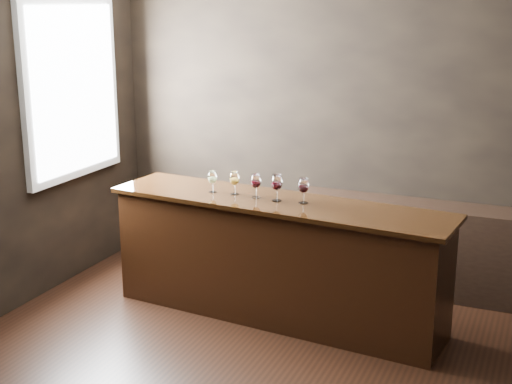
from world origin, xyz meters
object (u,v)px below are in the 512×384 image
at_px(back_bar_shelf, 416,247).
at_px(glass_white, 212,178).
at_px(glass_red_b, 277,183).
at_px(glass_red_c, 303,186).
at_px(glass_amber, 234,179).
at_px(bar_counter, 277,261).
at_px(glass_red_a, 256,182).

height_order(back_bar_shelf, glass_white, glass_white).
height_order(glass_white, glass_red_b, glass_red_b).
relative_size(glass_white, glass_red_c, 0.90).
xyz_separation_m(back_bar_shelf, glass_amber, (-1.32, -0.96, 0.72)).
relative_size(back_bar_shelf, glass_red_c, 11.13).
bearing_deg(bar_counter, back_bar_shelf, 52.36).
xyz_separation_m(back_bar_shelf, glass_red_a, (-1.12, -0.99, 0.72)).
xyz_separation_m(glass_white, glass_amber, (0.19, 0.01, 0.01)).
bearing_deg(glass_red_b, glass_red_c, 5.72).
relative_size(glass_white, glass_red_a, 0.92).
bearing_deg(glass_red_a, back_bar_shelf, 41.46).
relative_size(bar_counter, glass_red_a, 13.83).
bearing_deg(glass_red_b, back_bar_shelf, 47.22).
xyz_separation_m(glass_white, glass_red_c, (0.79, -0.01, 0.01)).
height_order(glass_red_b, glass_red_c, glass_red_b).
bearing_deg(bar_counter, glass_red_b, -115.10).
relative_size(back_bar_shelf, glass_red_b, 10.37).
bearing_deg(back_bar_shelf, glass_white, -147.21).
relative_size(glass_amber, glass_red_c, 0.96).
bearing_deg(glass_red_c, bar_counter, -176.39).
distance_m(glass_amber, glass_red_c, 0.60).
height_order(glass_white, glass_amber, glass_amber).
bearing_deg(back_bar_shelf, glass_red_b, -132.78).
distance_m(bar_counter, glass_red_b, 0.66).
bearing_deg(glass_red_b, glass_white, 176.66).
height_order(bar_counter, glass_red_c, glass_red_c).
bearing_deg(glass_red_a, glass_white, 177.84).
relative_size(back_bar_shelf, glass_red_a, 11.36).
bearing_deg(glass_amber, bar_counter, -5.25).
distance_m(glass_red_b, glass_red_c, 0.22).
bearing_deg(glass_red_a, glass_amber, 172.80).
bearing_deg(back_bar_shelf, glass_red_a, -138.54).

